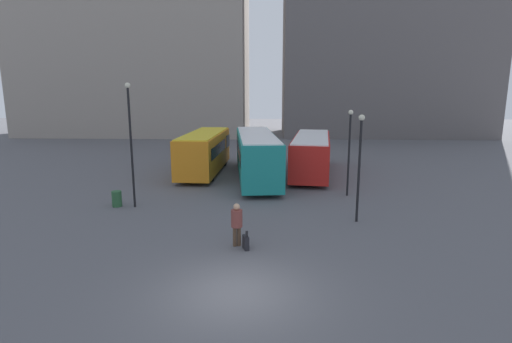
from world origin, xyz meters
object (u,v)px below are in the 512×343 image
suitcase (246,242)px  lamp_post_1 (131,137)px  bus_1 (256,154)px  bus_2 (311,153)px  traveler (237,221)px  bus_0 (205,151)px  trash_bin (117,199)px  lamp_post_0 (349,145)px  lamp_post_2 (360,159)px

suitcase → lamp_post_1: 9.21m
bus_1 → bus_2: bearing=-69.3°
traveler → bus_0: bearing=-4.3°
bus_2 → bus_1: bearing=124.3°
bus_2 → traveler: 15.38m
suitcase → trash_bin: trash_bin is taller
traveler → lamp_post_0: bearing=-54.3°
lamp_post_1 → lamp_post_2: bearing=-10.0°
traveler → lamp_post_1: bearing=30.0°
traveler → trash_bin: bearing=34.0°
lamp_post_1 → traveler: bearing=-41.5°
lamp_post_2 → trash_bin: (-12.42, 2.05, -2.60)m
bus_0 → bus_1: bearing=-116.2°
traveler → trash_bin: 8.81m
lamp_post_0 → traveler: bearing=-125.8°
bus_2 → lamp_post_0: (1.53, -6.56, 1.47)m
bus_0 → suitcase: 15.76m
lamp_post_0 → bus_0: bearing=145.5°
lamp_post_0 → trash_bin: (-12.87, -2.83, -2.60)m
bus_2 → lamp_post_1: lamp_post_1 is taller
bus_2 → trash_bin: bearing=137.1°
trash_bin → lamp_post_1: bearing=-2.5°
bus_0 → bus_1: (4.03, -2.13, 0.10)m
traveler → suitcase: (0.38, -0.35, -0.76)m
bus_2 → lamp_post_1: bearing=139.8°
suitcase → lamp_post_2: 6.82m
lamp_post_1 → trash_bin: lamp_post_1 is taller
bus_0 → lamp_post_0: bearing=-122.8°
bus_2 → lamp_post_1: (-10.35, -9.43, 2.24)m
bus_1 → lamp_post_0: 7.30m
lamp_post_1 → trash_bin: bearing=177.5°
bus_1 → traveler: bearing=172.5°
suitcase → lamp_post_2: bearing=-72.8°
bus_0 → lamp_post_0: size_ratio=1.93×
traveler → suitcase: bearing=-151.1°
traveler → lamp_post_0: size_ratio=0.35×
lamp_post_2 → trash_bin: 12.86m
bus_2 → traveler: bus_2 is taller
traveler → trash_bin: (-6.97, 5.35, -0.62)m
suitcase → lamp_post_0: size_ratio=0.16×
traveler → lamp_post_2: size_ratio=0.35×
lamp_post_1 → lamp_post_2: (11.44, -2.01, -0.77)m
suitcase → bus_2: bearing=-33.3°
bus_2 → lamp_post_0: bearing=-159.4°
traveler → trash_bin: traveler is taller
bus_1 → lamp_post_1: lamp_post_1 is taller
lamp_post_0 → trash_bin: 13.43m
bus_1 → trash_bin: bus_1 is taller
traveler → suitcase: traveler is taller
traveler → suitcase: 0.92m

